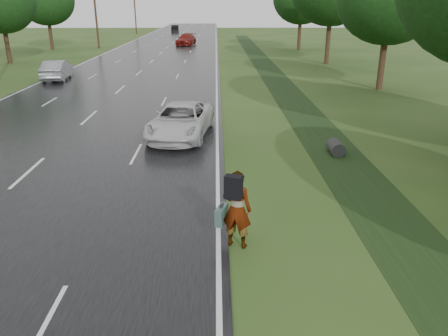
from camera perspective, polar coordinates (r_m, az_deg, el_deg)
name	(u,v)px	position (r m, az deg, el deg)	size (l,w,h in m)	color
road	(158,56)	(52.32, -8.66, 14.23)	(14.00, 180.00, 0.04)	black
edge_stripe_east	(216,56)	(51.88, -1.01, 14.43)	(0.12, 180.00, 0.01)	silver
edge_stripe_west	(99,56)	(53.60, -16.05, 13.87)	(0.12, 180.00, 0.01)	silver
center_line	(158,56)	(52.32, -8.66, 14.26)	(0.12, 180.00, 0.01)	silver
drainage_ditch	(297,106)	(26.34, 9.56, 8.05)	(2.20, 120.00, 0.56)	black
utility_pole_far	(95,8)	(63.61, -16.48, 19.45)	(1.60, 0.26, 10.00)	#392417
utility_pole_distant	(135,6)	(92.95, -11.58, 19.97)	(1.60, 0.26, 10.00)	#392417
tree_west_d	(0,2)	(50.15, -27.22, 18.72)	(6.60, 6.60, 8.80)	#392417
tree_west_f	(46,0)	(63.35, -22.24, 19.66)	(7.00, 7.00, 9.29)	#392417
pedestrian	(236,208)	(10.57, 1.54, -5.29)	(0.97, 0.99, 1.99)	#A5998C
white_pickup	(181,121)	(19.71, -5.67, 6.18)	(2.39, 5.19, 1.44)	silver
silver_sedan	(57,70)	(37.47, -21.00, 11.87)	(1.60, 4.58, 1.51)	gray
far_car_red	(186,39)	(66.25, -4.98, 16.38)	(2.18, 5.37, 1.56)	maroon
far_car_dark	(175,29)	(97.94, -6.40, 17.65)	(1.50, 4.29, 1.41)	black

